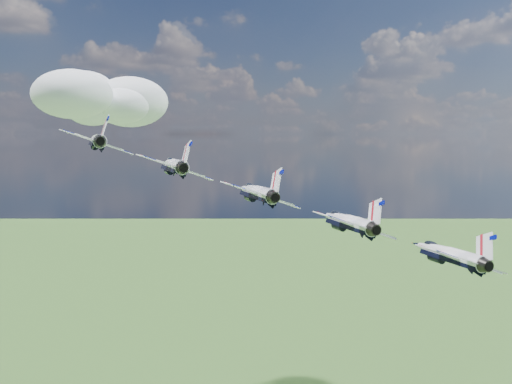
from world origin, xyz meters
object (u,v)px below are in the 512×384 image
jet_1 (173,165)px  jet_2 (256,192)px  jet_0 (97,141)px  jet_4 (447,254)px  jet_3 (347,221)px

jet_1 → jet_2: jet_1 is taller
jet_0 → jet_4: bearing=-37.1°
jet_2 → jet_1: bearing=142.9°
jet_2 → jet_3: bearing=-37.1°
jet_3 → jet_4: jet_3 is taller
jet_1 → jet_2: size_ratio=1.00×
jet_0 → jet_3: 35.40m
jet_1 → jet_4: (21.39, -26.59, -9.42)m
jet_0 → jet_2: size_ratio=1.00×
jet_0 → jet_1: size_ratio=1.00×
jet_2 → jet_4: size_ratio=1.00×
jet_2 → jet_4: (14.26, -17.72, -6.28)m
jet_0 → jet_1: bearing=-37.1°
jet_4 → jet_0: bearing=142.9°
jet_4 → jet_1: bearing=142.9°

